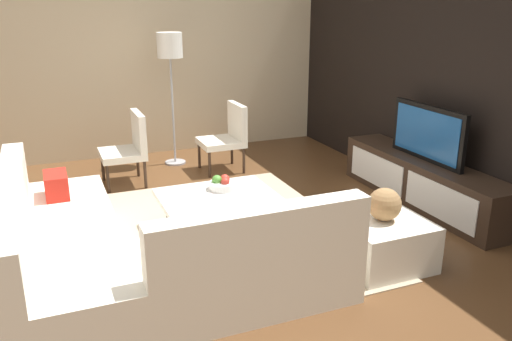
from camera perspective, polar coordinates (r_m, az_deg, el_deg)
ground_plane at (r=4.94m, az=-4.68°, el=-7.50°), size 14.00×14.00×0.00m
feature_wall_back at (r=5.91m, az=21.08°, el=9.80°), size 6.40×0.12×2.80m
side_wall_left at (r=7.65m, az=-11.11°, el=12.28°), size 0.12×5.20×2.80m
area_rug at (r=5.03m, az=-5.04°, el=-6.99°), size 2.97×2.58×0.01m
media_console at (r=5.96m, az=17.71°, el=-1.18°), size 2.32×0.48×0.50m
television at (r=5.82m, az=18.22°, el=3.89°), size 1.08×0.06×0.59m
sectional_couch at (r=4.18m, az=-13.89°, el=-8.63°), size 2.51×2.42×0.84m
coffee_table at (r=4.98m, az=-4.00°, el=-4.76°), size 0.92×1.08×0.38m
accent_chair_near at (r=6.43m, az=-13.62°, el=2.79°), size 0.56×0.51×0.87m
floor_lamp at (r=6.97m, az=-9.37°, el=12.49°), size 0.33×0.33×1.74m
ottoman at (r=4.55m, az=13.54°, el=-7.57°), size 0.70×0.70×0.40m
fruit_bowl at (r=5.09m, az=-3.67°, el=-1.47°), size 0.28×0.28×0.14m
accent_chair_far at (r=6.78m, az=-3.08°, el=4.03°), size 0.53×0.54×0.87m
decorative_ball at (r=4.42m, az=13.86°, el=-3.61°), size 0.28×0.28×0.28m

